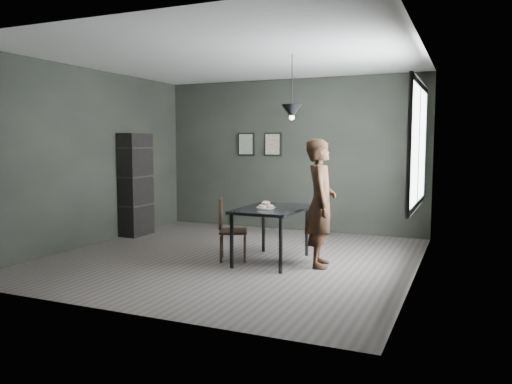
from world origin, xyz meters
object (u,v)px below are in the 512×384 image
at_px(cafe_table, 271,213).
at_px(pendant_lamp, 292,111).
at_px(wood_chair, 227,225).
at_px(shelf_unit, 136,185).
at_px(woman, 321,203).
at_px(white_plate, 266,208).

distance_m(cafe_table, pendant_lamp, 1.41).
bearing_deg(wood_chair, shelf_unit, 131.48).
bearing_deg(woman, pendant_lamp, 65.33).
xyz_separation_m(white_plate, pendant_lamp, (0.28, 0.22, 1.29)).
xyz_separation_m(white_plate, wood_chair, (-0.56, -0.04, -0.26)).
bearing_deg(woman, cafe_table, 77.38).
height_order(cafe_table, shelf_unit, shelf_unit).
xyz_separation_m(shelf_unit, pendant_lamp, (3.17, -0.80, 1.16)).
bearing_deg(shelf_unit, white_plate, -18.76).
height_order(wood_chair, pendant_lamp, pendant_lamp).
height_order(wood_chair, shelf_unit, shelf_unit).
bearing_deg(pendant_lamp, shelf_unit, 165.87).
relative_size(shelf_unit, pendant_lamp, 2.07).
bearing_deg(cafe_table, pendant_lamp, 21.80).
xyz_separation_m(woman, wood_chair, (-1.28, -0.18, -0.35)).
height_order(woman, shelf_unit, shelf_unit).
xyz_separation_m(woman, shelf_unit, (-3.61, 0.88, 0.05)).
bearing_deg(pendant_lamp, cafe_table, -158.20).
bearing_deg(shelf_unit, woman, -13.01).
distance_m(cafe_table, wood_chair, 0.64).
bearing_deg(shelf_unit, pendant_lamp, -13.46).
height_order(cafe_table, white_plate, white_plate).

